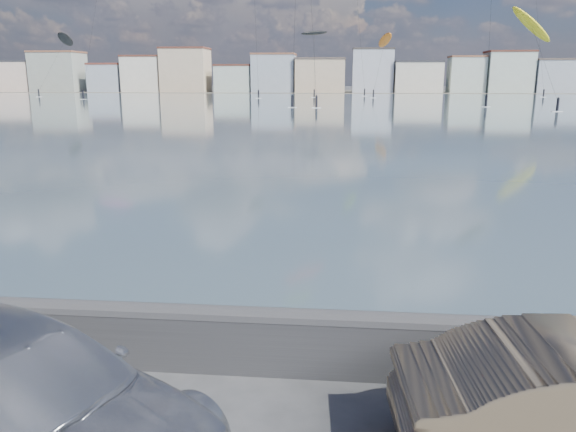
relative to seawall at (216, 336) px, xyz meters
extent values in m
cube|color=#374D54|center=(0.00, 88.80, -0.58)|extent=(500.00, 177.00, 0.00)
cube|color=#4C473D|center=(0.00, 197.30, -0.57)|extent=(500.00, 60.00, 0.00)
cube|color=#28282B|center=(0.00, 0.00, -0.13)|extent=(400.00, 0.35, 0.90)
cylinder|color=#28282B|center=(0.00, 0.00, 0.32)|extent=(400.00, 0.36, 0.36)
cube|color=beige|center=(-112.00, 183.30, 4.42)|extent=(14.00, 11.00, 10.00)
cube|color=#2D2D33|center=(-112.00, 183.30, 9.72)|extent=(14.28, 11.22, 0.60)
cube|color=gray|center=(-96.50, 183.30, 5.92)|extent=(16.00, 12.00, 13.00)
cube|color=brown|center=(-96.50, 183.30, 12.72)|extent=(16.32, 12.24, 0.60)
cube|color=#9EA8B7|center=(-79.00, 183.30, 3.92)|extent=(11.00, 10.00, 9.00)
cube|color=brown|center=(-79.00, 183.30, 8.72)|extent=(11.22, 10.20, 0.60)
cube|color=silver|center=(-66.00, 183.30, 5.17)|extent=(13.00, 11.00, 11.50)
cube|color=#562D23|center=(-66.00, 183.30, 11.22)|extent=(13.26, 11.22, 0.60)
cube|color=#CCB293|center=(-51.50, 183.30, 6.42)|extent=(15.00, 12.00, 14.00)
cube|color=#562D23|center=(-51.50, 183.30, 13.72)|extent=(15.30, 12.24, 0.60)
cube|color=#B7C6BC|center=(-35.00, 183.30, 3.67)|extent=(12.00, 10.00, 8.50)
cube|color=#562D23|center=(-35.00, 183.30, 8.22)|extent=(12.24, 10.20, 0.60)
cube|color=#9EA8B7|center=(-21.50, 183.30, 5.42)|extent=(14.00, 11.00, 12.00)
cube|color=brown|center=(-21.50, 183.30, 11.72)|extent=(14.28, 11.22, 0.60)
cube|color=#CCB293|center=(-6.00, 183.30, 4.67)|extent=(16.00, 13.00, 10.50)
cube|color=#4C423D|center=(-6.00, 183.30, 10.22)|extent=(16.32, 13.26, 0.60)
cube|color=#B2B7C6|center=(11.00, 183.30, 6.17)|extent=(13.00, 10.00, 13.50)
cube|color=#383330|center=(11.00, 183.30, 13.22)|extent=(13.26, 10.20, 0.60)
cube|color=beige|center=(25.50, 183.30, 4.17)|extent=(15.00, 12.00, 9.50)
cube|color=#2D2D33|center=(25.50, 183.30, 9.22)|extent=(15.30, 12.24, 0.60)
cube|color=#B7C6BC|center=(41.00, 183.30, 4.92)|extent=(11.00, 9.00, 11.00)
cube|color=brown|center=(41.00, 183.30, 10.72)|extent=(11.22, 9.18, 0.60)
cube|color=#B7C6BC|center=(54.00, 183.30, 5.67)|extent=(14.00, 11.00, 12.50)
cube|color=#562D23|center=(54.00, 183.30, 12.22)|extent=(14.28, 11.22, 0.60)
cube|color=#9EA8B7|center=(69.50, 183.30, 4.42)|extent=(16.00, 12.00, 10.00)
cube|color=#4C423D|center=(69.50, 183.30, 9.72)|extent=(16.32, 12.24, 0.60)
imported|color=#B8BBC0|center=(-1.80, -2.35, 0.23)|extent=(6.03, 4.39, 1.62)
cube|color=white|center=(-6.19, 81.80, -0.53)|extent=(1.40, 0.42, 0.08)
cylinder|color=black|center=(-6.19, 81.80, 0.37)|extent=(0.36, 0.36, 1.70)
sphere|color=black|center=(-6.19, 81.80, 1.27)|extent=(0.28, 0.28, 0.28)
ellipsoid|color=orange|center=(11.82, 140.94, 13.27)|extent=(4.17, 8.65, 4.27)
cube|color=white|center=(8.80, 128.90, -0.53)|extent=(1.40, 0.42, 0.08)
cylinder|color=black|center=(8.80, 128.90, 0.37)|extent=(0.36, 0.36, 1.70)
sphere|color=black|center=(8.80, 128.90, 1.27)|extent=(0.28, 0.28, 0.28)
cylinder|color=black|center=(10.31, 134.92, 7.00)|extent=(3.05, 12.07, 12.57)
ellipsoid|color=black|center=(-6.17, 145.50, 15.47)|extent=(8.26, 8.13, 2.17)
cube|color=white|center=(-5.33, 131.41, -0.53)|extent=(1.40, 0.42, 0.08)
cylinder|color=black|center=(-5.33, 131.41, 0.37)|extent=(0.36, 0.36, 1.70)
sphere|color=black|center=(-5.33, 131.41, 1.27)|extent=(0.28, 0.28, 0.28)
cylinder|color=black|center=(-5.75, 138.46, 8.10)|extent=(0.88, 14.11, 14.77)
cube|color=white|center=(-55.45, 113.65, -0.53)|extent=(1.40, 0.42, 0.08)
cylinder|color=black|center=(-55.45, 113.65, 0.37)|extent=(0.36, 0.36, 1.70)
sphere|color=black|center=(-55.45, 113.65, 1.27)|extent=(0.28, 0.28, 0.28)
cylinder|color=black|center=(-55.30, 119.86, 13.19)|extent=(0.32, 12.43, 24.95)
cube|color=white|center=(-2.35, 80.81, -0.53)|extent=(1.40, 0.42, 0.08)
cylinder|color=black|center=(-2.35, 80.81, 0.37)|extent=(0.36, 0.36, 1.70)
sphere|color=black|center=(-2.35, 80.81, 1.27)|extent=(0.28, 0.28, 0.28)
cylinder|color=black|center=(-3.55, 85.15, 15.29)|extent=(2.44, 8.71, 29.16)
cube|color=white|center=(7.20, 143.01, -0.53)|extent=(1.40, 0.42, 0.08)
cylinder|color=black|center=(7.20, 143.01, 0.37)|extent=(0.36, 0.36, 1.70)
sphere|color=black|center=(7.20, 143.01, 1.27)|extent=(0.28, 0.28, 0.28)
cylinder|color=black|center=(5.69, 147.87, 15.31)|extent=(3.06, 9.77, 29.19)
ellipsoid|color=black|center=(-73.26, 143.71, 14.21)|extent=(4.38, 10.27, 4.62)
cube|color=white|center=(-73.95, 128.44, -0.53)|extent=(1.40, 0.42, 0.08)
cylinder|color=black|center=(-73.95, 128.44, 0.37)|extent=(0.36, 0.36, 1.70)
sphere|color=black|center=(-73.95, 128.44, 1.27)|extent=(0.28, 0.28, 0.28)
cylinder|color=black|center=(-73.60, 136.08, 7.46)|extent=(0.72, 15.29, 13.51)
cube|color=white|center=(50.81, 138.74, -0.53)|extent=(1.40, 0.42, 0.08)
cylinder|color=black|center=(50.81, 138.74, 0.37)|extent=(0.36, 0.36, 1.70)
sphere|color=black|center=(50.81, 138.74, 1.27)|extent=(0.28, 0.28, 0.28)
cylinder|color=black|center=(49.47, 144.36, 17.75)|extent=(2.73, 11.28, 34.08)
ellipsoid|color=yellow|center=(31.60, 90.25, 12.31)|extent=(8.71, 5.93, 6.06)
cube|color=white|center=(31.36, 74.35, -0.53)|extent=(1.40, 0.42, 0.08)
cylinder|color=black|center=(31.36, 74.35, 0.37)|extent=(0.36, 0.36, 1.70)
sphere|color=black|center=(31.36, 74.35, 1.27)|extent=(0.28, 0.28, 0.28)
cylinder|color=black|center=(31.48, 82.30, 6.51)|extent=(0.27, 15.92, 11.61)
cube|color=white|center=(-17.86, 123.74, -0.53)|extent=(1.40, 0.42, 0.08)
cylinder|color=black|center=(-17.86, 123.74, 0.37)|extent=(0.36, 0.36, 1.70)
sphere|color=black|center=(-17.86, 123.74, 1.27)|extent=(0.28, 0.28, 0.28)
cylinder|color=black|center=(-18.84, 127.65, 13.59)|extent=(1.99, 7.86, 25.76)
cube|color=white|center=(24.71, 86.77, -0.53)|extent=(1.40, 0.42, 0.08)
cylinder|color=black|center=(24.71, 86.77, 0.37)|extent=(0.36, 0.36, 1.70)
sphere|color=black|center=(24.71, 86.77, 1.27)|extent=(0.28, 0.28, 0.28)
cylinder|color=black|center=(26.18, 94.56, 12.84)|extent=(2.97, 15.60, 24.26)
camera|label=1|loc=(1.90, -7.86, 3.88)|focal=35.00mm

